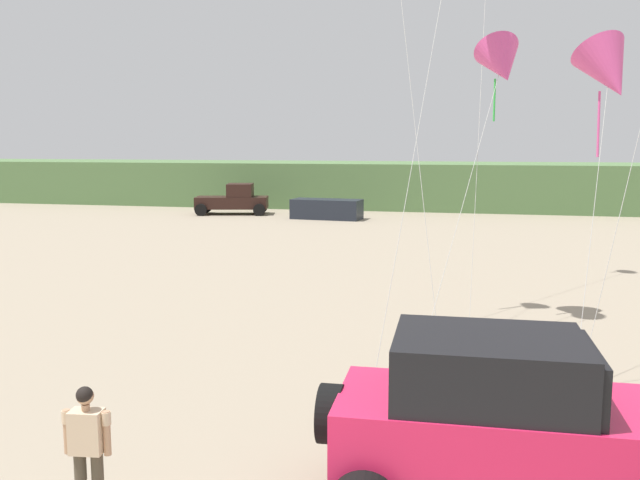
{
  "coord_description": "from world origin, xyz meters",
  "views": [
    {
      "loc": [
        2.35,
        -4.34,
        4.6
      ],
      "look_at": [
        0.36,
        4.43,
        3.32
      ],
      "focal_mm": 38.45,
      "sensor_mm": 36.0,
      "label": 1
    }
  ],
  "objects_px": {
    "jeep": "(510,420)",
    "kite_yellow_diamond": "(502,64)",
    "person_watching": "(88,443)",
    "kite_red_delta": "(609,72)",
    "distant_sedan": "(327,209)",
    "distant_pickup": "(234,200)"
  },
  "relations": [
    {
      "from": "distant_sedan",
      "to": "kite_yellow_diamond",
      "type": "relative_size",
      "value": 0.56
    },
    {
      "from": "distant_pickup",
      "to": "kite_yellow_diamond",
      "type": "xyz_separation_m",
      "value": [
        15.77,
        -23.69,
        5.61
      ]
    },
    {
      "from": "jeep",
      "to": "distant_pickup",
      "type": "distance_m",
      "value": 37.02
    },
    {
      "from": "jeep",
      "to": "kite_red_delta",
      "type": "xyz_separation_m",
      "value": [
        2.15,
        7.29,
        4.86
      ]
    },
    {
      "from": "kite_yellow_diamond",
      "to": "distant_pickup",
      "type": "bearing_deg",
      "value": 123.65
    },
    {
      "from": "person_watching",
      "to": "kite_yellow_diamond",
      "type": "height_order",
      "value": "kite_yellow_diamond"
    },
    {
      "from": "jeep",
      "to": "person_watching",
      "type": "relative_size",
      "value": 2.93
    },
    {
      "from": "distant_pickup",
      "to": "kite_red_delta",
      "type": "bearing_deg",
      "value": -55.72
    },
    {
      "from": "person_watching",
      "to": "jeep",
      "type": "bearing_deg",
      "value": 13.63
    },
    {
      "from": "kite_yellow_diamond",
      "to": "kite_red_delta",
      "type": "relative_size",
      "value": 1.09
    },
    {
      "from": "jeep",
      "to": "person_watching",
      "type": "xyz_separation_m",
      "value": [
        -5.07,
        -1.23,
        -0.26
      ]
    },
    {
      "from": "kite_yellow_diamond",
      "to": "kite_red_delta",
      "type": "bearing_deg",
      "value": -50.21
    },
    {
      "from": "jeep",
      "to": "kite_yellow_diamond",
      "type": "relative_size",
      "value": 0.65
    },
    {
      "from": "kite_red_delta",
      "to": "kite_yellow_diamond",
      "type": "bearing_deg",
      "value": 129.79
    },
    {
      "from": "person_watching",
      "to": "distant_sedan",
      "type": "height_order",
      "value": "person_watching"
    },
    {
      "from": "person_watching",
      "to": "distant_sedan",
      "type": "relative_size",
      "value": 0.4
    },
    {
      "from": "distant_sedan",
      "to": "kite_red_delta",
      "type": "xyz_separation_m",
      "value": [
        11.43,
        -24.82,
        5.46
      ]
    },
    {
      "from": "jeep",
      "to": "person_watching",
      "type": "bearing_deg",
      "value": -166.37
    },
    {
      "from": "person_watching",
      "to": "distant_sedan",
      "type": "xyz_separation_m",
      "value": [
        -4.2,
        33.34,
        -0.34
      ]
    },
    {
      "from": "distant_pickup",
      "to": "jeep",
      "type": "bearing_deg",
      "value": -64.87
    },
    {
      "from": "kite_red_delta",
      "to": "jeep",
      "type": "bearing_deg",
      "value": -106.45
    },
    {
      "from": "jeep",
      "to": "kite_yellow_diamond",
      "type": "xyz_separation_m",
      "value": [
        0.04,
        9.82,
        5.35
      ]
    }
  ]
}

